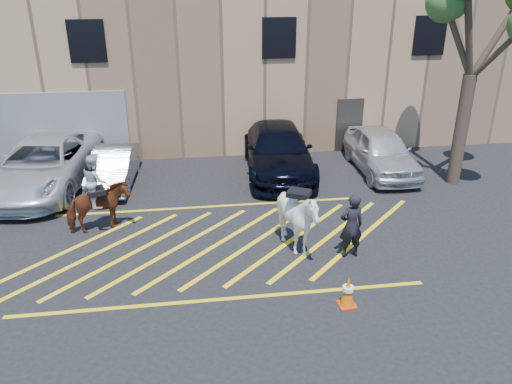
{
  "coord_description": "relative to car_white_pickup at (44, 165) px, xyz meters",
  "views": [
    {
      "loc": [
        -0.58,
        -12.23,
        6.75
      ],
      "look_at": [
        1.17,
        0.2,
        1.3
      ],
      "focal_mm": 35.0,
      "sensor_mm": 36.0,
      "label": 1
    }
  ],
  "objects": [
    {
      "name": "saddled_white",
      "position": [
        7.63,
        -5.44,
        0.1
      ],
      "size": [
        2.15,
        2.22,
        1.88
      ],
      "color": "white",
      "rests_on": "ground"
    },
    {
      "name": "tree",
      "position": [
        14.14,
        -1.51,
        4.85
      ],
      "size": [
        3.99,
        4.37,
        7.31
      ],
      "color": "#4B392E",
      "rests_on": "ground"
    },
    {
      "name": "car_silver_sedan",
      "position": [
        2.29,
        0.02,
        -0.22
      ],
      "size": [
        1.55,
        3.88,
        1.26
      ],
      "primitive_type": "imported",
      "rotation": [
        0.0,
        0.0,
        -0.06
      ],
      "color": "gray",
      "rests_on": "ground"
    },
    {
      "name": "handler",
      "position": [
        8.94,
        -5.88,
        0.03
      ],
      "size": [
        0.66,
        0.46,
        1.74
      ],
      "primitive_type": "imported",
      "rotation": [
        0.0,
        0.0,
        3.21
      ],
      "color": "black",
      "rests_on": "ground"
    },
    {
      "name": "hatching_zone",
      "position": [
        5.52,
        -4.85,
        -0.84
      ],
      "size": [
        12.6,
        5.12,
        0.01
      ],
      "color": "yellow",
      "rests_on": "ground"
    },
    {
      "name": "car_white_suv",
      "position": [
        11.98,
        -0.05,
        -0.06
      ],
      "size": [
        1.99,
        4.67,
        1.57
      ],
      "primitive_type": "imported",
      "rotation": [
        0.0,
        0.0,
        -0.03
      ],
      "color": "silver",
      "rests_on": "ground"
    },
    {
      "name": "warehouse",
      "position": [
        5.5,
        7.44,
        2.81
      ],
      "size": [
        32.42,
        10.2,
        7.3
      ],
      "color": "tan",
      "rests_on": "ground"
    },
    {
      "name": "car_white_pickup",
      "position": [
        0.0,
        0.0,
        0.0
      ],
      "size": [
        3.5,
        6.36,
        1.69
      ],
      "primitive_type": "imported",
      "rotation": [
        0.0,
        0.0,
        -0.12
      ],
      "color": "silver",
      "rests_on": "ground"
    },
    {
      "name": "mounted_bay",
      "position": [
        2.29,
        -3.52,
        0.08
      ],
      "size": [
        1.89,
        1.32,
        2.28
      ],
      "color": "maroon",
      "rests_on": "ground"
    },
    {
      "name": "ground",
      "position": [
        5.52,
        -4.55,
        -0.84
      ],
      "size": [
        90.0,
        90.0,
        0.0
      ],
      "primitive_type": "plane",
      "color": "black",
      "rests_on": "ground"
    },
    {
      "name": "traffic_cone",
      "position": [
        8.23,
        -7.95,
        -0.48
      ],
      "size": [
        0.41,
        0.41,
        0.73
      ],
      "color": "red",
      "rests_on": "ground"
    },
    {
      "name": "car_blue_suv",
      "position": [
        8.18,
        0.45,
        -0.01
      ],
      "size": [
        2.73,
        5.9,
        1.67
      ],
      "primitive_type": "imported",
      "rotation": [
        0.0,
        0.0,
        -0.07
      ],
      "color": "black",
      "rests_on": "ground"
    }
  ]
}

